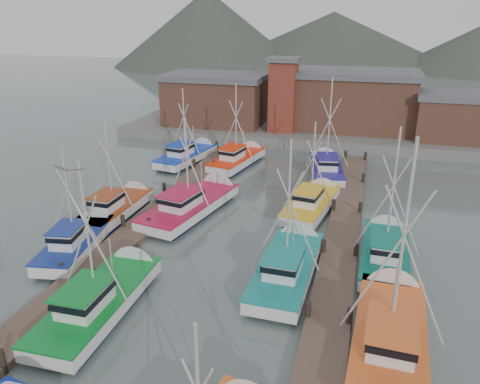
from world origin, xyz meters
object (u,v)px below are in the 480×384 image
(boat_12, at_px, (239,158))
(boat_4, at_px, (104,297))
(boat_8, at_px, (195,203))
(lookout_tower, at_px, (283,94))

(boat_12, bearing_deg, boat_4, -79.55)
(boat_4, relative_size, boat_12, 1.04)
(boat_8, bearing_deg, lookout_tower, 95.15)
(boat_8, xyz_separation_m, boat_12, (0.08, 12.47, 0.00))
(lookout_tower, relative_size, boat_12, 0.94)
(boat_8, bearing_deg, boat_4, -78.70)
(boat_4, bearing_deg, boat_12, 89.26)
(lookout_tower, xyz_separation_m, boat_4, (-2.34, -36.61, -4.87))
(lookout_tower, bearing_deg, boat_8, -95.88)
(boat_12, bearing_deg, lookout_tower, 88.48)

